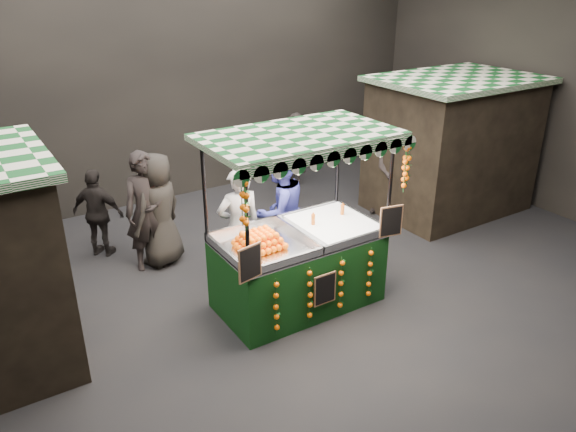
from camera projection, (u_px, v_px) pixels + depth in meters
ground at (305, 306)px, 7.95m from camera, size 12.00×12.00×0.00m
market_hall at (308, 64)px, 6.57m from camera, size 12.10×10.10×5.05m
neighbour_stall_right at (451, 144)px, 10.73m from camera, size 3.00×2.20×2.60m
juice_stall at (300, 255)px, 7.69m from camera, size 2.60×1.53×2.52m
vendor_grey at (239, 227)px, 8.21m from camera, size 0.72×0.51×1.84m
vendor_blue at (280, 212)px, 8.61m from camera, size 1.05×0.89×1.94m
shopper_0 at (147, 211)px, 8.63m from camera, size 0.76×0.56×1.93m
shopper_1 at (396, 169)px, 10.57m from camera, size 1.14×1.08×1.85m
shopper_2 at (98, 213)px, 9.09m from camera, size 0.89×0.88×1.51m
shopper_3 at (291, 166)px, 11.23m from camera, size 1.13×0.93×1.52m
shopper_4 at (159, 210)px, 8.78m from camera, size 1.08×0.94×1.86m
shopper_5 at (410, 148)px, 11.84m from camera, size 0.89×1.78×1.83m
shopper_6 at (294, 149)px, 12.18m from camera, size 0.45×0.62×1.59m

